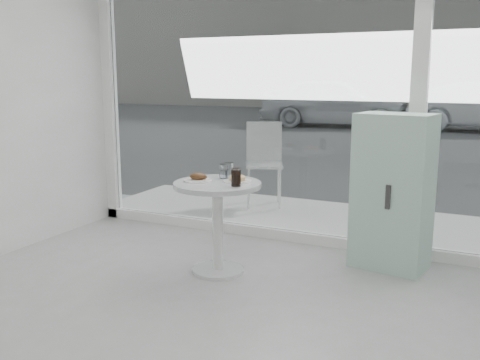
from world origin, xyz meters
The scene contains 13 objects.
storefront centered at (0.07, 3.00, 1.71)m, with size 5.00×0.14×3.00m.
main_table centered at (-0.50, 1.90, 0.55)m, with size 0.72×0.72×0.77m.
patio_deck centered at (0.00, 3.80, 0.03)m, with size 5.60×1.60×0.05m, color white.
street centered at (0.00, 16.00, 0.00)m, with size 40.00×24.00×0.00m, color #343434.
far_building centered at (0.00, 25.00, 4.00)m, with size 40.00×2.00×8.00m, color gray.
mint_cabinet centered at (0.78, 2.65, 0.66)m, with size 0.67×0.50×1.32m.
patio_chair centered at (-1.02, 4.14, 0.63)m, with size 0.58×0.58×1.02m.
car_white centered at (-3.21, 15.16, 0.80)m, with size 1.88×4.68×1.59m, color silver.
plate_fritter centered at (-0.66, 1.88, 0.80)m, with size 0.23×0.23×0.07m.
plate_donut centered at (-0.36, 1.98, 0.79)m, with size 0.23×0.23×0.06m.
water_tumbler_a centered at (-0.53, 2.08, 0.82)m, with size 0.07×0.07×0.12m.
water_tumbler_b centered at (-0.50, 2.11, 0.83)m, with size 0.08×0.08×0.13m.
cola_glass centered at (-0.29, 1.82, 0.84)m, with size 0.08×0.08×0.14m.
Camera 1 is at (1.50, -1.89, 1.63)m, focal length 40.00 mm.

